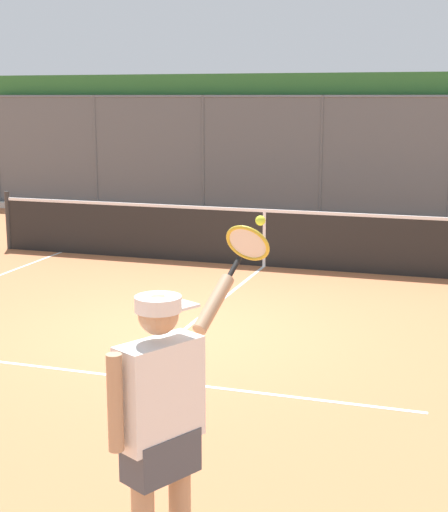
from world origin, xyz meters
TOP-DOWN VIEW (x-y plane):
  - ground_plane at (0.00, 0.00)m, footprint 60.00×60.00m
  - court_line_markings at (0.00, 1.87)m, footprint 7.67×9.93m
  - fence_backdrop at (-0.00, -9.26)m, footprint 19.57×1.37m
  - tennis_net at (0.00, -3.82)m, footprint 9.86×0.09m
  - tennis_player at (-1.66, 4.62)m, footprint 0.62×1.38m
  - tennis_ball_by_sideline at (-0.18, -0.22)m, footprint 0.07×0.07m

SIDE VIEW (x-z plane):
  - ground_plane at x=0.00m, z-range 0.00..0.00m
  - court_line_markings at x=0.00m, z-range 0.00..0.01m
  - tennis_ball_by_sideline at x=-0.18m, z-range 0.00..0.07m
  - tennis_net at x=0.00m, z-range -0.04..1.03m
  - tennis_player at x=-1.66m, z-range 0.01..2.04m
  - fence_backdrop at x=0.00m, z-range -0.02..3.26m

